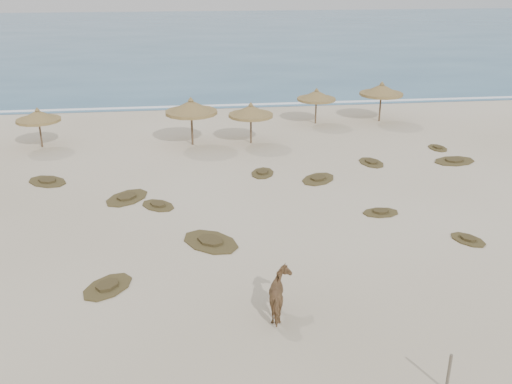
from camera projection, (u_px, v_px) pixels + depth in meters
ground at (275, 267)px, 20.84m from camera, size 160.00×160.00×0.00m
ocean at (201, 35)px, 89.95m from camera, size 200.00×100.00×0.01m
foam_line at (224, 106)px, 44.80m from camera, size 70.00×0.60×0.01m
palapa_1 at (38, 116)px, 33.91m from camera, size 3.04×3.04×2.45m
palapa_2 at (191, 108)px, 34.22m from camera, size 3.30×3.30×2.97m
palapa_3 at (251, 111)px, 34.67m from camera, size 3.36×3.36×2.57m
palapa_4 at (316, 96)px, 39.08m from camera, size 3.49×3.49×2.49m
palapa_5 at (381, 90)px, 39.56m from camera, size 3.22×3.22×2.82m
horse at (281, 296)px, 17.74m from camera, size 0.97×1.77×1.43m
fence_post_near at (449, 373)px, 14.60m from camera, size 0.09×0.09×1.13m
scrub_1 at (127, 197)px, 26.96m from camera, size 2.67×2.89×0.16m
scrub_2 at (158, 205)px, 26.10m from camera, size 2.06×2.09×0.16m
scrub_3 at (318, 179)px, 29.32m from camera, size 2.51×2.53×0.16m
scrub_4 at (381, 212)px, 25.35m from camera, size 1.70×1.16×0.16m
scrub_5 at (454, 161)px, 32.02m from camera, size 2.74×2.09×0.16m
scrub_6 at (47, 181)px, 28.99m from camera, size 2.70×2.59×0.16m
scrub_7 at (371, 162)px, 31.76m from camera, size 1.52×2.06×0.16m
scrub_9 at (211, 241)px, 22.68m from camera, size 3.01×3.12×0.16m
scrub_10 at (438, 148)px, 34.29m from camera, size 1.05×1.58×0.16m
scrub_11 at (108, 286)px, 19.51m from camera, size 2.25×2.40×0.16m
scrub_12 at (468, 239)px, 22.85m from camera, size 1.58×1.80×0.16m
scrub_13 at (262, 173)px, 30.16m from camera, size 1.63×2.06×0.16m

